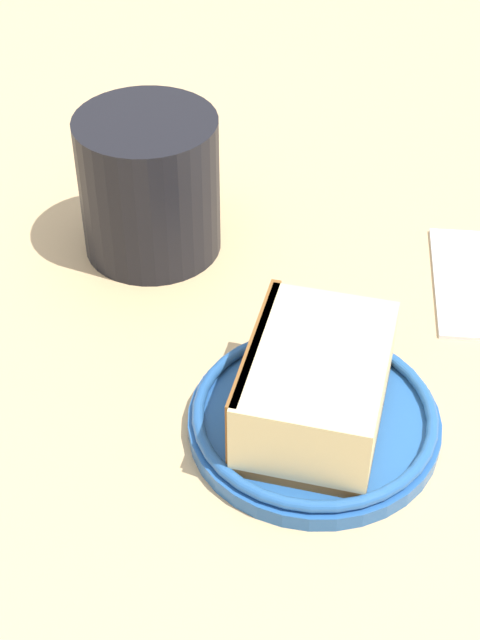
{
  "coord_description": "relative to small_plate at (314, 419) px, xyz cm",
  "views": [
    {
      "loc": [
        12.18,
        39.14,
        40.76
      ],
      "look_at": [
        -0.69,
        -2.3,
        3.0
      ],
      "focal_mm": 53.64,
      "sensor_mm": 36.0,
      "label": 1
    }
  ],
  "objects": [
    {
      "name": "ground_plane",
      "position": [
        2.91,
        -4.79,
        -2.53
      ],
      "size": [
        144.53,
        144.53,
        3.4
      ],
      "primitive_type": "cube",
      "color": "tan"
    },
    {
      "name": "small_plate",
      "position": [
        0.0,
        0.0,
        0.0
      ],
      "size": [
        14.41,
        14.41,
        1.7
      ],
      "color": "#26599E",
      "rests_on": "ground_plane"
    },
    {
      "name": "cake_slice",
      "position": [
        0.23,
        -0.14,
        2.68
      ],
      "size": [
        12.37,
        13.25,
        4.94
      ],
      "color": "brown",
      "rests_on": "small_plate"
    },
    {
      "name": "tea_mug",
      "position": [
        4.57,
        -20.15,
        4.28
      ],
      "size": [
        10.7,
        10.01,
        9.99
      ],
      "color": "black",
      "rests_on": "ground_plane"
    }
  ]
}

